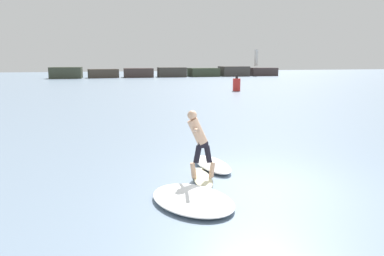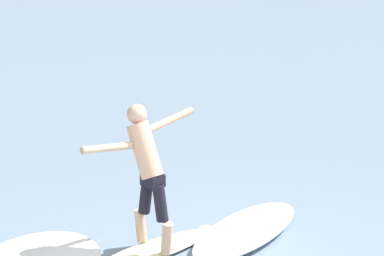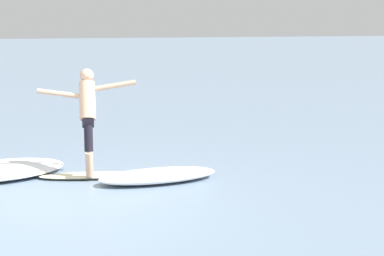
% 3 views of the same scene
% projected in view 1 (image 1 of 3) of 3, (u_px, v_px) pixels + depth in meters
% --- Properties ---
extents(ground_plane, '(200.00, 200.00, 0.00)m').
position_uv_depth(ground_plane, '(258.00, 184.00, 9.76)').
color(ground_plane, gray).
extents(rock_jetty_breakwater, '(44.10, 4.75, 5.29)m').
position_uv_depth(rock_jetty_breakwater, '(172.00, 72.00, 71.61)').
color(rock_jetty_breakwater, '#3B4032').
rests_on(rock_jetty_breakwater, ground).
extents(surfboard, '(0.85, 1.95, 0.21)m').
position_uv_depth(surfboard, '(203.00, 179.00, 10.07)').
color(surfboard, beige).
rests_on(surfboard, ground).
extents(surfer, '(0.79, 1.72, 1.83)m').
position_uv_depth(surfer, '(198.00, 138.00, 9.82)').
color(surfer, '#D9A987').
rests_on(surfer, surfboard).
extents(channel_marker_buoy, '(0.79, 0.79, 1.66)m').
position_uv_depth(channel_marker_buoy, '(237.00, 84.00, 38.93)').
color(channel_marker_buoy, red).
rests_on(channel_marker_buoy, ground).
extents(wave_foam_at_tail, '(2.19, 2.68, 0.18)m').
position_uv_depth(wave_foam_at_tail, '(192.00, 199.00, 8.43)').
color(wave_foam_at_tail, white).
rests_on(wave_foam_at_tail, ground).
extents(wave_foam_at_nose, '(0.92, 2.13, 0.21)m').
position_uv_depth(wave_foam_at_nose, '(212.00, 164.00, 11.21)').
color(wave_foam_at_nose, white).
rests_on(wave_foam_at_nose, ground).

